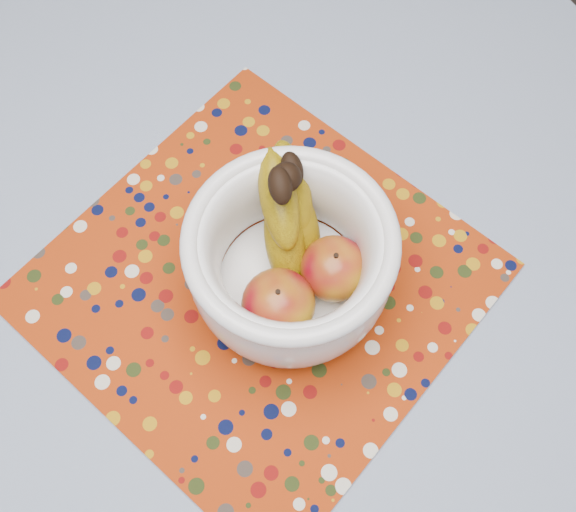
{
  "coord_description": "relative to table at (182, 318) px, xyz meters",
  "views": [
    {
      "loc": [
        -0.02,
        -0.3,
        1.45
      ],
      "look_at": [
        0.12,
        -0.06,
        0.84
      ],
      "focal_mm": 42.0,
      "sensor_mm": 36.0,
      "label": 1
    }
  ],
  "objects": [
    {
      "name": "table",
      "position": [
        0.0,
        0.0,
        0.0
      ],
      "size": [
        1.2,
        1.2,
        0.75
      ],
      "color": "brown",
      "rests_on": "ground"
    },
    {
      "name": "fruit_bowl",
      "position": [
        0.12,
        -0.05,
        0.16
      ],
      "size": [
        0.21,
        0.22,
        0.16
      ],
      "color": "white",
      "rests_on": "placemat"
    },
    {
      "name": "placemat",
      "position": [
        0.09,
        -0.04,
        0.09
      ],
      "size": [
        0.54,
        0.54,
        0.0
      ],
      "primitive_type": "cube",
      "rotation": [
        0.0,
        0.0,
        0.33
      ],
      "color": "#992B08",
      "rests_on": "tablecloth"
    },
    {
      "name": "tablecloth",
      "position": [
        0.0,
        0.0,
        0.08
      ],
      "size": [
        1.32,
        1.32,
        0.01
      ],
      "primitive_type": "cube",
      "color": "slate",
      "rests_on": "table"
    }
  ]
}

